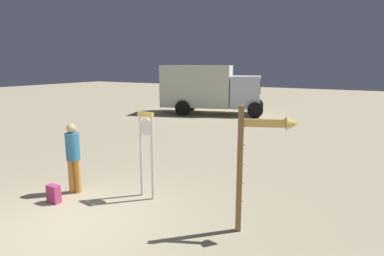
% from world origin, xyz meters
% --- Properties ---
extents(ground_plane, '(80.00, 80.00, 0.00)m').
position_xyz_m(ground_plane, '(0.00, 0.00, 0.00)').
color(ground_plane, tan).
extents(standing_clock, '(0.46, 0.15, 2.01)m').
position_xyz_m(standing_clock, '(0.39, 1.94, 1.23)').
color(standing_clock, white).
rests_on(standing_clock, ground_plane).
extents(arrow_sign, '(1.02, 0.58, 2.35)m').
position_xyz_m(arrow_sign, '(3.13, 1.64, 1.57)').
color(arrow_sign, olive).
rests_on(arrow_sign, ground_plane).
extents(person_near_clock, '(0.32, 0.32, 1.69)m').
position_xyz_m(person_near_clock, '(-1.31, 1.30, 0.95)').
color(person_near_clock, gold).
rests_on(person_near_clock, ground_plane).
extents(backpack, '(0.30, 0.21, 0.41)m').
position_xyz_m(backpack, '(-1.24, 0.64, 0.20)').
color(backpack, '#B4386C').
rests_on(backpack, ground_plane).
extents(box_truck_near, '(6.70, 4.23, 2.99)m').
position_xyz_m(box_truck_near, '(-4.46, 14.57, 1.62)').
color(box_truck_near, silver).
rests_on(box_truck_near, ground_plane).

